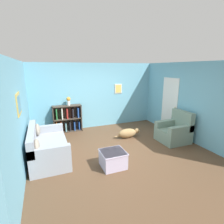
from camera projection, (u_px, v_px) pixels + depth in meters
ground_plane at (117, 148)px, 5.41m from camera, size 14.00×14.00×0.00m
wall_back at (95, 96)px, 7.12m from camera, size 5.60×0.13×2.60m
wall_left at (19, 115)px, 4.18m from camera, size 0.13×5.00×2.60m
wall_right at (184, 101)px, 6.03m from camera, size 0.16×5.00×2.60m
couch at (47, 148)px, 4.69m from camera, size 0.93×1.78×0.89m
bookshelf at (67, 119)px, 6.71m from camera, size 1.07×0.30×1.03m
recliner_chair at (175, 131)px, 5.83m from camera, size 0.90×0.87×1.02m
coffee_table at (113, 159)px, 4.33m from camera, size 0.60×0.57×0.41m
dog at (128, 133)px, 6.17m from camera, size 0.96×0.30×0.33m
vase at (69, 101)px, 6.55m from camera, size 0.15×0.15×0.32m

